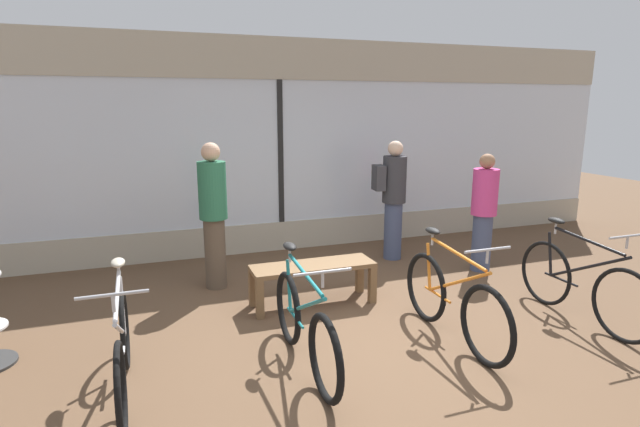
% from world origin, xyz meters
% --- Properties ---
extents(ground_plane, '(24.00, 24.00, 0.00)m').
position_xyz_m(ground_plane, '(0.00, 0.00, 0.00)').
color(ground_plane, brown).
extents(shop_back_wall, '(12.00, 0.08, 3.20)m').
position_xyz_m(shop_back_wall, '(0.00, 3.30, 1.64)').
color(shop_back_wall, '#B2A893').
rests_on(shop_back_wall, ground_plane).
extents(bicycle_far_left, '(0.46, 1.68, 1.02)m').
position_xyz_m(bicycle_far_left, '(-2.23, -0.21, 0.38)').
color(bicycle_far_left, black).
rests_on(bicycle_far_left, ground_plane).
extents(bicycle_left, '(0.46, 1.72, 1.03)m').
position_xyz_m(bicycle_left, '(-0.77, -0.26, 0.38)').
color(bicycle_left, black).
rests_on(bicycle_left, ground_plane).
extents(bicycle_right, '(0.46, 1.72, 1.05)m').
position_xyz_m(bicycle_right, '(0.73, -0.25, 0.40)').
color(bicycle_right, black).
rests_on(bicycle_right, ground_plane).
extents(bicycle_far_right, '(0.46, 1.73, 1.05)m').
position_xyz_m(bicycle_far_right, '(2.25, -0.32, 0.41)').
color(bicycle_far_right, black).
rests_on(bicycle_far_right, ground_plane).
extents(display_bench, '(1.40, 0.44, 0.48)m').
position_xyz_m(display_bench, '(-0.25, 1.03, 0.39)').
color(display_bench, brown).
rests_on(display_bench, ground_plane).
extents(customer_near_rack, '(0.51, 0.38, 1.74)m').
position_xyz_m(customer_near_rack, '(1.41, 2.30, 0.94)').
color(customer_near_rack, '#424C6B').
rests_on(customer_near_rack, ground_plane).
extents(customer_by_window, '(0.38, 0.38, 1.61)m').
position_xyz_m(customer_by_window, '(2.32, 1.40, 0.84)').
color(customer_by_window, '#424C6B').
rests_on(customer_by_window, ground_plane).
extents(customer_mid_floor, '(0.38, 0.38, 1.80)m').
position_xyz_m(customer_mid_floor, '(-1.21, 1.96, 0.95)').
color(customer_mid_floor, brown).
rests_on(customer_mid_floor, ground_plane).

